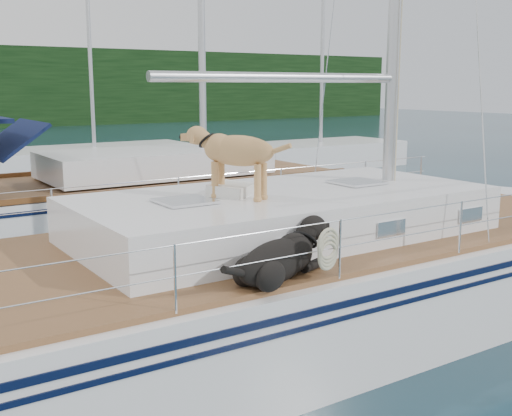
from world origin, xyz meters
TOP-DOWN VIEW (x-y plane):
  - ground at (0.00, 0.00)m, footprint 120.00×120.00m
  - main_sailboat at (0.09, -0.01)m, footprint 12.00×3.87m
  - neighbor_sailboat at (0.97, 6.55)m, footprint 11.00×3.50m
  - bg_boat_center at (4.00, 16.00)m, footprint 7.20×3.00m
  - bg_boat_east at (12.00, 13.00)m, footprint 6.40×3.00m

SIDE VIEW (x-z plane):
  - ground at x=0.00m, z-range 0.00..0.00m
  - bg_boat_center at x=4.00m, z-range -5.37..6.28m
  - bg_boat_east at x=12.00m, z-range -5.37..6.28m
  - neighbor_sailboat at x=0.97m, z-range -6.02..7.28m
  - main_sailboat at x=0.09m, z-range -6.33..7.68m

